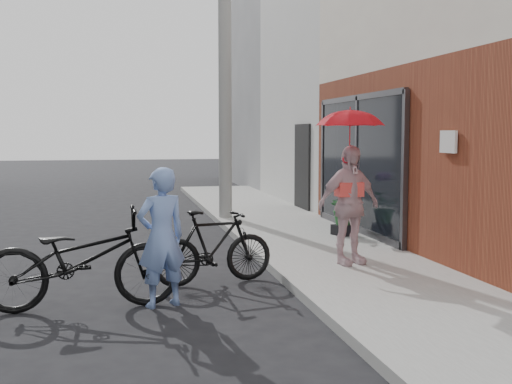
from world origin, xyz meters
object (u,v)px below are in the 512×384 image
object	(u,v)px
officer	(161,237)
kimono_woman	(349,205)
utility_pole	(225,59)
bike_left	(81,259)
bike_right	(213,247)
planter	(344,230)

from	to	relation	value
officer	kimono_woman	size ratio (longest dim) A/B	0.95
utility_pole	kimono_woman	xyz separation A→B (m)	(0.86, -5.30, -2.56)
bike_left	kimono_woman	size ratio (longest dim) A/B	1.29
kimono_woman	officer	bearing A→B (deg)	-170.40
utility_pole	bike_right	size ratio (longest dim) A/B	4.39
kimono_woman	planter	xyz separation A→B (m)	(0.81, 2.42, -0.73)
bike_right	utility_pole	bearing A→B (deg)	-22.05
kimono_woman	bike_left	bearing A→B (deg)	-176.91
officer	planter	distance (m)	5.07
bike_left	officer	bearing A→B (deg)	-95.76
bike_right	planter	xyz separation A→B (m)	(2.75, 2.70, -0.27)
officer	planter	size ratio (longest dim) A/B	4.50
bike_left	kimono_woman	distance (m)	3.73
utility_pole	bike_right	world-z (taller)	utility_pole
utility_pole	kimono_woman	size ratio (longest dim) A/B	4.24
utility_pole	officer	bearing A→B (deg)	-105.39
utility_pole	planter	bearing A→B (deg)	-59.91
utility_pole	officer	distance (m)	7.30
bike_left	bike_right	size ratio (longest dim) A/B	1.34
utility_pole	bike_left	distance (m)	7.59
planter	utility_pole	bearing A→B (deg)	120.09
officer	kimono_woman	distance (m)	2.93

